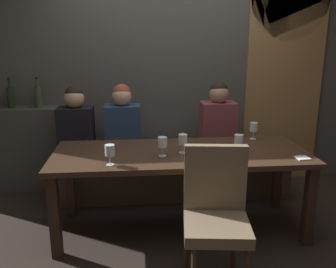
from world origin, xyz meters
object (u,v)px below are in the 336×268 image
Objects in this scene: banquette_bench at (173,176)px; diner_redhead at (76,126)px; dining_table at (181,161)px; wine_glass_end_right at (162,143)px; wine_bottle_dark_red at (11,97)px; chair_near_side at (216,208)px; wine_glass_center_front at (183,140)px; dessert_plate at (210,152)px; wine_bottle_pale_label at (38,96)px; wine_glass_center_back at (110,151)px; diner_bearded at (123,124)px; wine_glass_near_left at (239,141)px; diner_far_end at (218,121)px; wine_glass_near_right at (254,127)px.

diner_redhead is at bearing 179.11° from banquette_bench.
wine_glass_end_right reaches higher than dining_table.
chair_near_side is at bearing -43.35° from wine_bottle_dark_red.
dessert_plate is at bearing -10.73° from wine_glass_center_front.
banquette_bench is 15.24× the size of wine_glass_center_front.
dining_table is at bearing 108.45° from wine_glass_center_front.
wine_glass_end_right is at bearing -42.37° from wine_bottle_pale_label.
wine_bottle_pale_label is at bearing 122.35° from wine_glass_center_back.
diner_bearded is 4.80× the size of wine_glass_near_left.
diner_far_end is (0.33, 1.43, 0.27)m from chair_near_side.
wine_glass_near_right is (0.75, -0.37, 0.63)m from banquette_bench.
dessert_plate is (0.23, -0.04, -0.10)m from wine_glass_center_front.
chair_near_side is 5.16× the size of dessert_plate.
diner_far_end reaches higher than banquette_bench.
chair_near_side is 5.98× the size of wine_glass_near_right.
wine_glass_near_right is at bearing -12.58° from diner_redhead.
wine_glass_center_back is at bearing -67.77° from diner_redhead.
wine_bottle_dark_red is 1.00× the size of wine_bottle_pale_label.
wine_bottle_dark_red is at bearing 178.68° from wine_bottle_pale_label.
diner_far_end is 1.05m from wine_glass_end_right.
banquette_bench is 1.47m from chair_near_side.
diner_redhead is at bearing -179.01° from diner_bearded.
banquette_bench is 3.22× the size of diner_redhead.
wine_bottle_pale_label reaches higher than wine_glass_center_front.
banquette_bench is at bearing -13.67° from wine_bottle_pale_label.
chair_near_side is 0.68m from dessert_plate.
dining_table is 13.41× the size of wine_glass_center_back.
wine_glass_end_right is (-0.17, -0.11, 0.20)m from dining_table.
wine_glass_center_front is 1.00× the size of wine_glass_end_right.
wine_glass_end_right is (1.56, -1.16, -0.22)m from wine_bottle_dark_red.
diner_far_end is at bearing 77.16° from chair_near_side.
dining_table is at bearing -90.00° from banquette_bench.
wine_glass_center_back is at bearing -49.71° from wine_bottle_dark_red.
diner_far_end reaches higher than dining_table.
banquette_bench is at bearing 90.91° from wine_glass_center_front.
banquette_bench is 1.03m from wine_glass_end_right.
wine_glass_center_back is 1.09m from wine_glass_near_left.
wine_bottle_pale_label is at bearing 166.33° from banquette_bench.
diner_bearded is 1.33m from wine_glass_near_right.
wine_bottle_pale_label reaches higher than banquette_bench.
wine_glass_center_front is at bearing -36.66° from diner_redhead.
wine_glass_end_right is (0.35, -0.83, 0.03)m from diner_bearded.
wine_glass_near_right is 0.82m from wine_glass_center_front.
wine_glass_center_front is (-0.47, -0.75, 0.03)m from diner_far_end.
diner_far_end is at bearing 89.86° from wine_glass_near_left.
diner_far_end reaches higher than wine_glass_center_back.
banquette_bench is 1.12m from wine_glass_near_left.
wine_glass_near_right is 1.47m from wine_glass_center_back.
wine_bottle_pale_label is 1.72× the size of dessert_plate.
diner_bearded is at bearing 140.96° from wine_glass_near_left.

